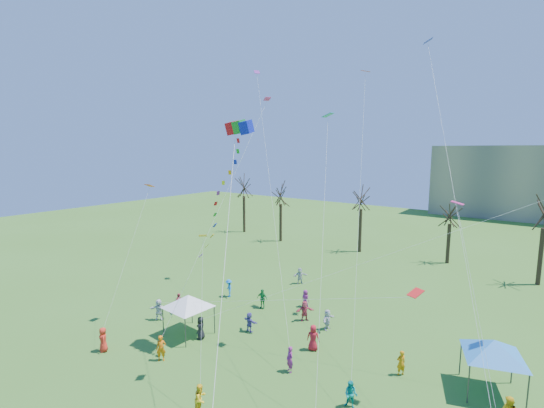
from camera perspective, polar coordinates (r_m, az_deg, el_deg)
The scene contains 6 objects.
bare_tree_row at distance 50.42m, azimuth 25.65°, elevation -1.00°, with size 69.27×8.54×10.13m.
big_box_kite at distance 25.09m, azimuth -7.36°, elevation 0.27°, with size 5.12×6.52×18.72m.
canopy_tent_white at distance 30.55m, azimuth -12.50°, elevation -14.08°, with size 4.24×4.24×3.18m.
canopy_tent_blue at distance 26.70m, azimuth 30.40°, elevation -18.20°, with size 4.20×4.20×3.31m.
festival_crowd at distance 28.80m, azimuth 1.32°, elevation -19.33°, with size 26.61×21.72×1.86m.
small_kites_aloft at distance 27.44m, azimuth 7.77°, elevation 7.46°, with size 27.08×18.99×32.89m.
Camera 1 is at (13.05, -12.80, 14.18)m, focal length 25.00 mm.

